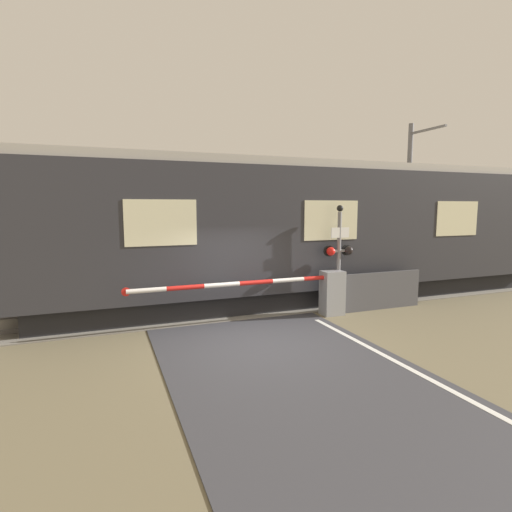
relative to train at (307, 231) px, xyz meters
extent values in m
plane|color=#6B6047|center=(-2.91, -3.29, -2.21)|extent=(80.00, 80.00, 0.00)
cube|color=slate|center=(-2.91, 0.00, -2.19)|extent=(36.00, 3.20, 0.03)
cube|color=#595451|center=(-2.91, -0.72, -2.13)|extent=(36.00, 0.08, 0.10)
cube|color=#595451|center=(-2.91, 0.72, -2.13)|extent=(36.00, 0.08, 0.10)
cube|color=black|center=(0.00, 0.00, -1.91)|extent=(15.87, 2.47, 0.60)
cube|color=#2D2D33|center=(0.00, 0.00, 0.13)|extent=(17.24, 2.91, 3.49)
cube|color=#ADA89E|center=(0.00, 0.00, 2.00)|extent=(16.90, 2.68, 0.24)
cube|color=beige|center=(4.74, -1.46, 0.39)|extent=(1.72, 0.02, 1.12)
cube|color=beige|center=(0.00, -1.46, 0.39)|extent=(1.72, 0.02, 1.12)
cube|color=beige|center=(-4.74, -1.46, 0.39)|extent=(1.72, 0.02, 1.12)
cube|color=gray|center=(-0.20, -1.91, -1.60)|extent=(0.60, 0.44, 1.23)
cylinder|color=gray|center=(-0.20, -1.91, -1.14)|extent=(0.16, 0.16, 0.18)
cylinder|color=red|center=(-0.65, -1.91, -1.14)|extent=(0.91, 0.11, 0.11)
cylinder|color=white|center=(-1.56, -1.91, -1.14)|extent=(0.91, 0.11, 0.11)
cylinder|color=red|center=(-2.46, -1.91, -1.14)|extent=(0.91, 0.11, 0.11)
cylinder|color=white|center=(-3.37, -1.91, -1.14)|extent=(0.91, 0.11, 0.11)
cylinder|color=red|center=(-4.28, -1.91, -1.14)|extent=(0.91, 0.11, 0.11)
cylinder|color=white|center=(-5.18, -1.91, -1.14)|extent=(0.91, 0.11, 0.11)
cylinder|color=red|center=(-5.64, -1.91, -1.14)|extent=(0.20, 0.02, 0.20)
cylinder|color=gray|center=(0.08, -1.76, -0.79)|extent=(0.11, 0.11, 2.84)
cube|color=gray|center=(0.08, -1.76, -0.45)|extent=(0.70, 0.07, 0.07)
sphere|color=red|center=(-0.21, -1.81, -0.45)|extent=(0.24, 0.24, 0.24)
sphere|color=black|center=(0.37, -1.81, -0.45)|extent=(0.24, 0.24, 0.24)
cylinder|color=black|center=(-0.21, -1.70, -0.45)|extent=(0.30, 0.06, 0.30)
cylinder|color=black|center=(0.37, -1.70, -0.45)|extent=(0.30, 0.06, 0.30)
cube|color=white|center=(0.08, -1.80, 0.06)|extent=(0.57, 0.02, 0.28)
sphere|color=black|center=(0.08, -1.76, 0.73)|extent=(0.18, 0.18, 0.18)
cylinder|color=slate|center=(5.90, 2.14, 0.97)|extent=(0.20, 0.20, 6.36)
cube|color=slate|center=(5.90, 1.24, 3.75)|extent=(0.10, 1.80, 0.08)
cube|color=#4C4C51|center=(1.39, -1.92, -1.66)|extent=(2.82, 0.06, 1.10)
camera|label=1|loc=(-6.07, -11.27, 0.78)|focal=28.00mm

